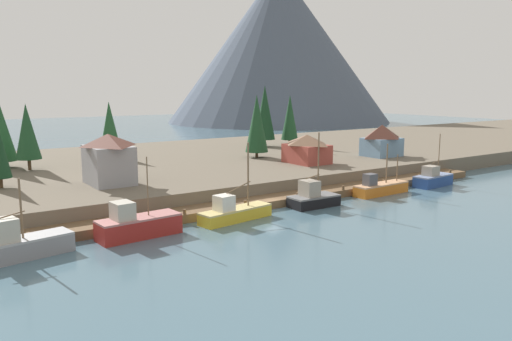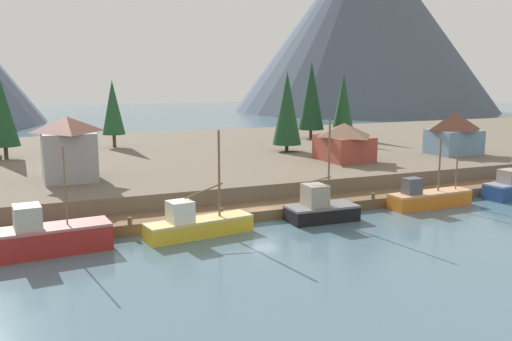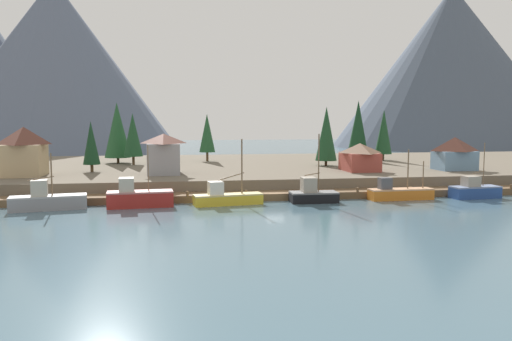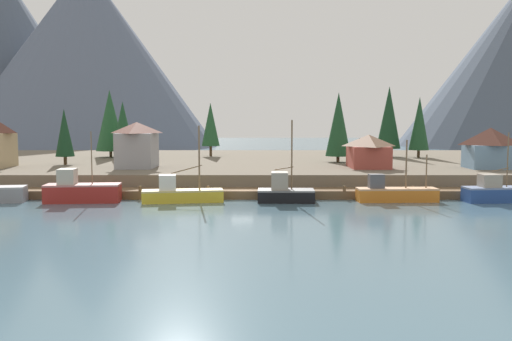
% 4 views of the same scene
% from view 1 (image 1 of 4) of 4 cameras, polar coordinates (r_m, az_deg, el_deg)
% --- Properties ---
extents(ground_plane, '(400.00, 400.00, 1.00)m').
position_cam_1_polar(ground_plane, '(79.37, -6.65, -1.89)').
color(ground_plane, '#476675').
extents(dock, '(80.00, 4.00, 1.60)m').
position_cam_1_polar(dock, '(64.12, 0.91, -3.59)').
color(dock, brown).
rests_on(dock, ground_plane).
extents(shoreline_bank, '(400.00, 56.00, 2.50)m').
position_cam_1_polar(shoreline_bank, '(89.71, -10.27, 0.44)').
color(shoreline_bank, '#665B4C').
rests_on(shoreline_bank, ground_plane).
extents(mountain_east_peak, '(97.80, 97.80, 66.52)m').
position_cam_1_polar(mountain_east_peak, '(229.70, 2.54, 13.84)').
color(mountain_east_peak, '#475160').
rests_on(mountain_east_peak, ground_plane).
extents(fishing_boat_grey, '(9.41, 4.12, 7.10)m').
position_cam_1_polar(fishing_boat_grey, '(49.11, -25.35, -7.67)').
color(fishing_boat_grey, gray).
rests_on(fishing_boat_grey, ground_plane).
extents(fishing_boat_red, '(8.49, 3.47, 8.03)m').
position_cam_1_polar(fishing_boat_red, '(52.12, -13.23, -5.96)').
color(fishing_boat_red, maroon).
rests_on(fishing_boat_red, ground_plane).
extents(fishing_boat_yellow, '(9.34, 3.66, 8.69)m').
position_cam_1_polar(fishing_boat_yellow, '(57.01, -2.50, -4.70)').
color(fishing_boat_yellow, gold).
rests_on(fishing_boat_yellow, ground_plane).
extents(fishing_boat_black, '(6.47, 3.18, 9.32)m').
position_cam_1_polar(fishing_boat_black, '(64.06, 6.40, -3.06)').
color(fishing_boat_black, black).
rests_on(fishing_boat_black, ground_plane).
extents(fishing_boat_orange, '(9.17, 2.61, 7.06)m').
position_cam_1_polar(fishing_boat_orange, '(73.09, 13.79, -1.90)').
color(fishing_boat_orange, '#CC6B1E').
rests_on(fishing_boat_orange, ground_plane).
extents(fishing_boat_blue, '(7.29, 3.16, 7.92)m').
position_cam_1_polar(fishing_boat_blue, '(81.56, 19.25, -0.90)').
color(fishing_boat_blue, navy).
rests_on(fishing_boat_blue, ground_plane).
extents(house_blue, '(6.58, 5.35, 5.72)m').
position_cam_1_polar(house_blue, '(94.98, 13.96, 3.34)').
color(house_blue, '#6689A8').
rests_on(house_blue, shoreline_bank).
extents(house_red, '(5.54, 7.28, 4.73)m').
position_cam_1_polar(house_red, '(83.95, 5.73, 2.47)').
color(house_red, '#9E4238').
rests_on(house_red, shoreline_bank).
extents(house_grey, '(5.34, 7.04, 6.50)m').
position_cam_1_polar(house_grey, '(67.70, -16.22, 1.29)').
color(house_grey, gray).
rests_on(house_grey, shoreline_bank).
extents(conifer_near_left, '(3.63, 3.63, 10.91)m').
position_cam_1_polar(conifer_near_left, '(108.65, 3.82, 5.99)').
color(conifer_near_left, '#4C3823').
rests_on(conifer_near_left, shoreline_bank).
extents(conifer_near_right, '(4.39, 4.39, 12.92)m').
position_cam_1_polar(conifer_near_right, '(107.38, 0.99, 6.55)').
color(conifer_near_right, '#4C3823').
rests_on(conifer_near_right, shoreline_bank).
extents(conifer_mid_left, '(3.71, 3.71, 10.01)m').
position_cam_1_polar(conifer_mid_left, '(83.42, -24.34, 4.01)').
color(conifer_mid_left, '#4C3823').
rests_on(conifer_mid_left, shoreline_bank).
extents(conifer_mid_right, '(3.36, 3.36, 9.96)m').
position_cam_1_polar(conifer_mid_right, '(93.43, -16.14, 5.00)').
color(conifer_mid_right, '#4C3823').
rests_on(conifer_mid_right, shoreline_bank).
extents(conifer_centre, '(4.07, 4.07, 11.18)m').
position_cam_1_polar(conifer_centre, '(90.20, 0.08, 5.32)').
color(conifer_centre, '#4C3823').
rests_on(conifer_centre, shoreline_bank).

